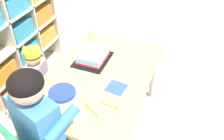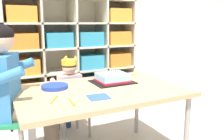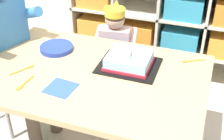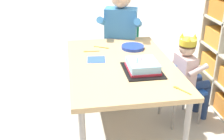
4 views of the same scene
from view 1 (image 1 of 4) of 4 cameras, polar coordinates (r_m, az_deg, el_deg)
name	(u,v)px [view 1 (image 1 of 4)]	position (r m, az deg, el deg)	size (l,w,h in m)	color
ground	(101,125)	(2.42, -2.51, -12.35)	(16.00, 16.00, 0.00)	#BCB2A3
activity_table	(99,79)	(2.02, -2.95, -2.13)	(1.21, 0.80, 0.61)	tan
classroom_chair_blue	(47,89)	(2.33, -14.66, -4.14)	(0.36, 0.38, 0.61)	#1E4CA8
child_with_crown	(33,75)	(2.29, -17.63, -1.09)	(0.32, 0.32, 0.80)	beige
adult_helper_seated	(46,119)	(1.62, -14.81, -10.77)	(0.48, 0.46, 1.09)	#3D7FBC
birthday_cake_on_tray	(93,57)	(2.13, -4.46, 3.02)	(0.33, 0.27, 0.11)	black
paper_plate_stack	(62,93)	(1.84, -11.36, -5.10)	(0.20, 0.20, 0.03)	#233DA3
paper_napkin_square	(116,88)	(1.87, 0.96, -4.04)	(0.14, 0.14, 0.00)	#3356B7
fork_by_napkin	(111,106)	(1.73, -0.29, -8.23)	(0.02, 0.14, 0.00)	orange
fork_near_child_seat	(91,38)	(2.45, -4.93, 7.35)	(0.13, 0.08, 0.00)	orange
fork_at_table_front_edge	(91,110)	(1.72, -4.84, -9.03)	(0.08, 0.13, 0.00)	orange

